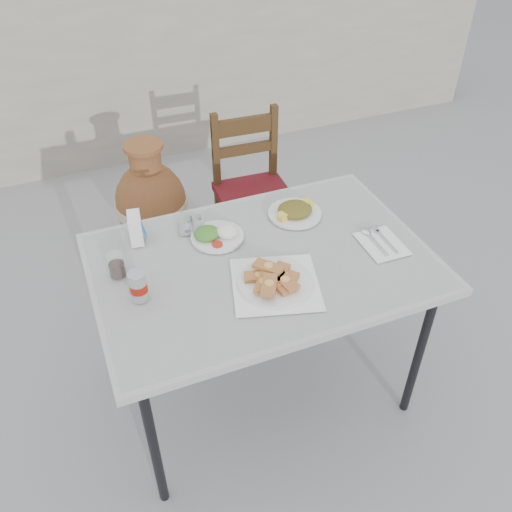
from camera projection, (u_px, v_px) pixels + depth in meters
name	position (u px, v px, depth m)	size (l,w,h in m)	color
ground	(260.00, 386.00, 2.60)	(80.00, 80.00, 0.00)	gray
cafe_table	(262.00, 270.00, 2.14)	(1.31, 0.89, 0.79)	black
pide_plate	(276.00, 278.00, 1.97)	(0.39, 0.39, 0.07)	white
salad_rice_plate	(216.00, 234.00, 2.19)	(0.22, 0.22, 0.05)	silver
salad_chopped_plate	(295.00, 211.00, 2.32)	(0.23, 0.23, 0.05)	silver
soda_can	(138.00, 286.00, 1.90)	(0.06, 0.06, 0.12)	silver
cola_glass	(117.00, 267.00, 2.00)	(0.07, 0.07, 0.09)	white
napkin_holder	(136.00, 228.00, 2.16)	(0.07, 0.11, 0.12)	white
condiment_caddy	(192.00, 225.00, 2.23)	(0.12, 0.11, 0.08)	silver
cutlery_napkin	(379.00, 241.00, 2.18)	(0.16, 0.22, 0.02)	white
chair	(253.00, 191.00, 3.09)	(0.42, 0.42, 0.90)	#35200E
terracotta_urn	(152.00, 205.00, 3.20)	(0.42, 0.42, 0.74)	brown
back_wall	(130.00, 81.00, 4.01)	(6.00, 0.25, 1.20)	#A99E8D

